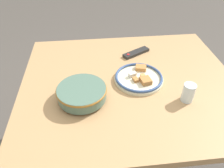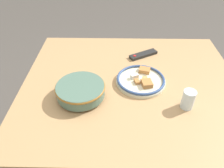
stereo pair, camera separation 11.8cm
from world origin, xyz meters
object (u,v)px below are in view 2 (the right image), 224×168
object	(u,v)px
food_plate	(141,80)
drinking_glass	(188,99)
tv_remote	(143,55)
noodle_bowl	(81,90)

from	to	relation	value
food_plate	drinking_glass	xyz separation A→B (m)	(0.21, -0.19, 0.03)
tv_remote	drinking_glass	world-z (taller)	drinking_glass
food_plate	noodle_bowl	bearing A→B (deg)	-158.97
tv_remote	noodle_bowl	bearing A→B (deg)	109.04
food_plate	drinking_glass	bearing A→B (deg)	-41.76
food_plate	tv_remote	size ratio (longest dim) A/B	1.43
tv_remote	drinking_glass	xyz separation A→B (m)	(0.17, -0.48, 0.04)
noodle_bowl	drinking_glass	xyz separation A→B (m)	(0.54, -0.06, 0.01)
food_plate	drinking_glass	distance (m)	0.29
tv_remote	food_plate	bearing A→B (deg)	142.68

